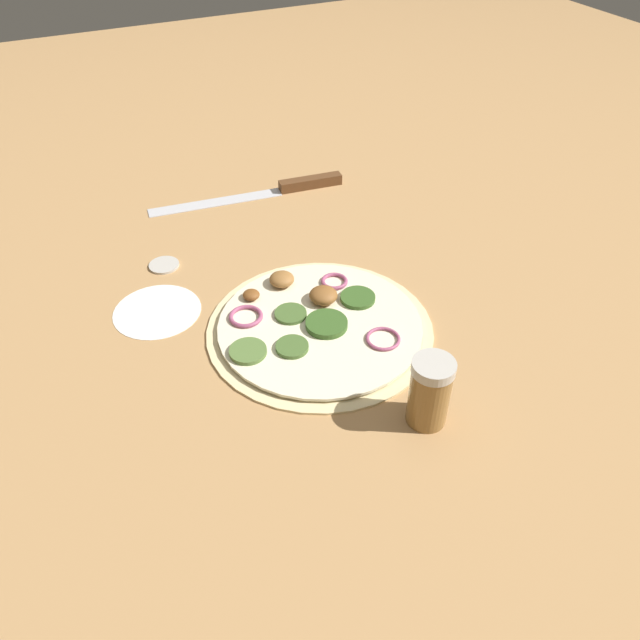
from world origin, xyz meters
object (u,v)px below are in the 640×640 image
object	(u,v)px
loose_cap	(164,264)
knife	(284,188)
spice_jar	(430,392)
pizza	(318,324)

from	to	relation	value
loose_cap	knife	bearing A→B (deg)	-152.19
knife	loose_cap	world-z (taller)	knife
spice_jar	loose_cap	xyz separation A→B (m)	(0.19, -0.42, -0.04)
spice_jar	loose_cap	size ratio (longest dim) A/B	1.95
knife	pizza	bearing A→B (deg)	80.19
pizza	loose_cap	bearing A→B (deg)	-57.04
pizza	loose_cap	world-z (taller)	pizza
pizza	knife	distance (m)	0.37
knife	spice_jar	distance (m)	0.55
pizza	loose_cap	xyz separation A→B (m)	(0.15, -0.22, -0.00)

